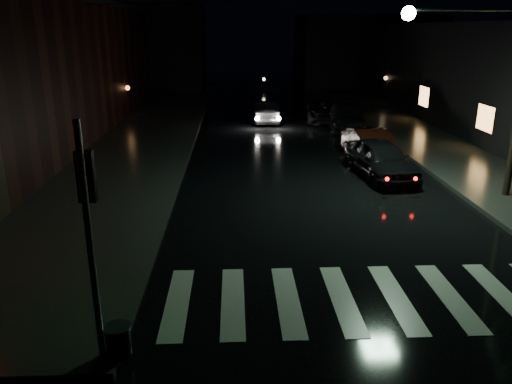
{
  "coord_description": "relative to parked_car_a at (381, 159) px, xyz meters",
  "views": [
    {
      "loc": [
        0.08,
        -9.08,
        5.65
      ],
      "look_at": [
        0.62,
        3.25,
        1.6
      ],
      "focal_mm": 35.0,
      "sensor_mm": 36.0,
      "label": 1
    }
  ],
  "objects": [
    {
      "name": "ground",
      "position": [
        -5.84,
        -9.75,
        -0.76
      ],
      "size": [
        120.0,
        120.0,
        0.0
      ],
      "primitive_type": "plane",
      "color": "black",
      "rests_on": "ground"
    },
    {
      "name": "sidewalk_left",
      "position": [
        -10.84,
        4.25,
        -0.68
      ],
      "size": [
        6.0,
        44.0,
        0.15
      ],
      "primitive_type": "cube",
      "color": "#282826",
      "rests_on": "ground"
    },
    {
      "name": "sidewalk_right",
      "position": [
        4.16,
        4.25,
        -0.68
      ],
      "size": [
        4.0,
        44.0,
        0.15
      ],
      "primitive_type": "cube",
      "color": "#282826",
      "rests_on": "ground"
    },
    {
      "name": "building_far_left",
      "position": [
        -15.84,
        35.25,
        3.24
      ],
      "size": [
        14.0,
        10.0,
        8.0
      ],
      "primitive_type": "cube",
      "color": "black",
      "rests_on": "ground"
    },
    {
      "name": "building_far_right",
      "position": [
        8.16,
        35.25,
        2.74
      ],
      "size": [
        14.0,
        10.0,
        7.0
      ],
      "primitive_type": "cube",
      "color": "black",
      "rests_on": "ground"
    },
    {
      "name": "crosswalk",
      "position": [
        -2.84,
        -9.25,
        -0.75
      ],
      "size": [
        9.0,
        3.0,
        0.01
      ],
      "primitive_type": "cube",
      "color": "beige",
      "rests_on": "ground"
    },
    {
      "name": "signal_pole_corner",
      "position": [
        -7.99,
        -11.21,
        0.78
      ],
      "size": [
        0.68,
        0.61,
        4.2
      ],
      "color": "slate",
      "rests_on": "ground"
    },
    {
      "name": "utility_pole",
      "position": [
        2.99,
        -2.75,
        3.84
      ],
      "size": [
        4.92,
        0.44,
        8.0
      ],
      "color": "black",
      "rests_on": "ground"
    },
    {
      "name": "parked_car_a",
      "position": [
        0.0,
        0.0,
        0.0
      ],
      "size": [
        2.29,
        4.62,
        1.51
      ],
      "primitive_type": "imported",
      "rotation": [
        0.0,
        0.0,
        0.12
      ],
      "color": "black",
      "rests_on": "ground"
    },
    {
      "name": "parked_car_b",
      "position": [
        0.28,
        2.39,
        -0.04
      ],
      "size": [
        1.94,
        4.46,
        1.43
      ],
      "primitive_type": "imported",
      "rotation": [
        0.0,
        0.0,
        0.1
      ],
      "color": "black",
      "rests_on": "ground"
    },
    {
      "name": "parked_car_c",
      "position": [
        0.8,
        10.25,
        -0.05
      ],
      "size": [
        2.53,
        5.1,
        1.42
      ],
      "primitive_type": "imported",
      "rotation": [
        0.0,
        0.0,
        -0.11
      ],
      "color": "black",
      "rests_on": "ground"
    },
    {
      "name": "parked_car_d",
      "position": [
        -0.04,
        12.6,
        -0.08
      ],
      "size": [
        2.69,
        5.06,
        1.35
      ],
      "primitive_type": "imported",
      "rotation": [
        0.0,
        0.0,
        -0.09
      ],
      "color": "black",
      "rests_on": "ground"
    },
    {
      "name": "oncoming_car",
      "position": [
        -3.73,
        12.55,
        -0.08
      ],
      "size": [
        1.54,
        4.17,
        1.36
      ],
      "primitive_type": "imported",
      "rotation": [
        0.0,
        0.0,
        3.12
      ],
      "color": "black",
      "rests_on": "ground"
    }
  ]
}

